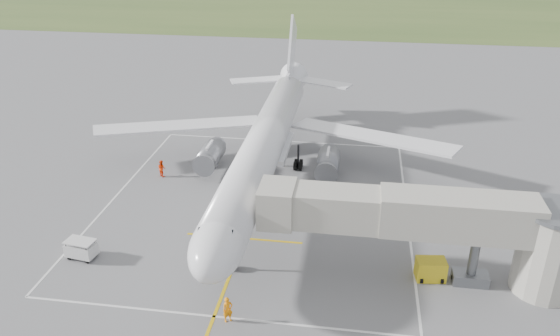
# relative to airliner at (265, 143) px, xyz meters

# --- Properties ---
(ground) EXTENTS (700.00, 700.00, 0.00)m
(ground) POSITION_rel_airliner_xyz_m (0.00, -0.75, -4.39)
(ground) COLOR #5D5D60
(ground) RESTS_ON ground
(grass_strip) EXTENTS (700.00, 120.00, 0.02)m
(grass_strip) POSITION_rel_airliner_xyz_m (0.00, 129.25, -4.38)
(grass_strip) COLOR #3B5023
(grass_strip) RESTS_ON ground
(apron_markings) EXTENTS (28.20, 60.00, 0.01)m
(apron_markings) POSITION_rel_airliner_xyz_m (0.00, -6.57, -4.38)
(apron_markings) COLOR gold
(apron_markings) RESTS_ON ground
(airliner) EXTENTS (38.93, 46.75, 13.52)m
(airliner) POSITION_rel_airliner_xyz_m (0.00, 0.00, 0.00)
(airliner) COLOR silver
(airliner) RESTS_ON ground
(jet_bridge) EXTENTS (23.40, 5.00, 7.20)m
(jet_bridge) POSITION_rel_airliner_xyz_m (15.72, -14.25, 0.35)
(jet_bridge) COLOR #9F9B90
(jet_bridge) RESTS_ON ground
(gpu_unit) EXTENTS (2.34, 1.78, 1.63)m
(gpu_unit) POSITION_rel_airliner_xyz_m (15.10, -14.10, -3.59)
(gpu_unit) COLOR gold
(gpu_unit) RESTS_ON ground
(baggage_cart) EXTENTS (2.50, 1.72, 1.61)m
(baggage_cart) POSITION_rel_airliner_xyz_m (-12.27, -15.48, -3.57)
(baggage_cart) COLOR silver
(baggage_cart) RESTS_ON ground
(ramp_worker_nose) EXTENTS (0.83, 0.76, 1.91)m
(ramp_worker_nose) POSITION_rel_airliner_xyz_m (1.08, -21.03, -3.44)
(ramp_worker_nose) COLOR orange
(ramp_worker_nose) RESTS_ON ground
(ramp_worker_wing) EXTENTS (1.10, 1.06, 1.79)m
(ramp_worker_wing) POSITION_rel_airliner_xyz_m (-11.04, -0.13, -3.50)
(ramp_worker_wing) COLOR #FF3808
(ramp_worker_wing) RESTS_ON ground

